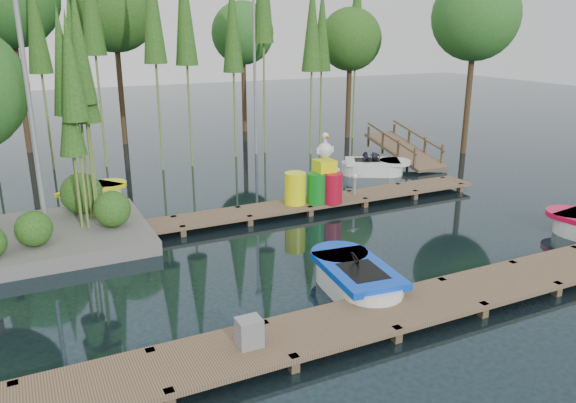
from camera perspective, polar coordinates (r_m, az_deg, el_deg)
name	(u,v)px	position (r m, az deg, el deg)	size (l,w,h in m)	color
ground_plane	(279,248)	(14.95, -0.88, -4.80)	(90.00, 90.00, 0.00)	#1D2E36
near_dock	(378,315)	(11.33, 9.08, -11.35)	(18.00, 1.50, 0.50)	brown
far_dock	(274,209)	(17.39, -1.42, -0.76)	(15.00, 1.20, 0.50)	brown
tree_screen	(111,13)	(23.45, -17.52, 17.77)	(34.42, 18.53, 10.31)	#412E1B
lamp_island	(27,86)	(15.10, -24.98, 10.55)	(0.30, 0.30, 7.25)	gray
lamp_rear	(254,59)	(25.56, -3.43, 14.23)	(0.30, 0.30, 7.25)	gray
ramp	(404,150)	(24.69, 11.70, 5.19)	(1.50, 3.94, 1.49)	brown
boat_blue	(356,280)	(12.59, 6.95, -7.90)	(1.64, 3.08, 0.99)	white
boat_yellow_far	(93,196)	(19.71, -19.23, 0.55)	(2.72, 2.42, 1.27)	white
boat_white_far	(373,167)	(22.63, 8.66, 3.48)	(2.97, 2.38, 1.29)	white
utility_cabinet	(249,332)	(10.02, -3.96, -13.11)	(0.43, 0.36, 0.52)	gray
yellow_barrel	(295,188)	(17.53, 0.74, 1.35)	(0.67, 0.67, 1.00)	#FBFE0D
drum_cluster	(326,181)	(17.83, 3.89, 2.07)	(1.28, 1.17, 2.21)	#0D7D1D
seagull_post	(355,181)	(18.60, 6.80, 2.11)	(0.45, 0.24, 0.72)	gray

